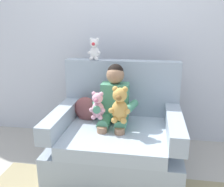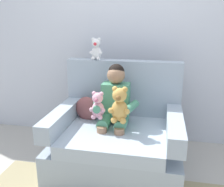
# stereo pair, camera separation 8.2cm
# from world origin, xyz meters

# --- Properties ---
(ground_plane) EXTENTS (8.00, 8.00, 0.00)m
(ground_plane) POSITION_xyz_m (0.00, 0.00, 0.00)
(ground_plane) COLOR #ADA89E
(back_wall) EXTENTS (6.00, 0.10, 2.60)m
(back_wall) POSITION_xyz_m (0.00, 0.76, 1.30)
(back_wall) COLOR silver
(back_wall) RESTS_ON ground
(armchair) EXTENTS (1.19, 0.93, 0.99)m
(armchair) POSITION_xyz_m (0.00, 0.05, 0.30)
(armchair) COLOR #9EADBC
(armchair) RESTS_ON ground
(seated_child) EXTENTS (0.45, 0.39, 0.82)m
(seated_child) POSITION_xyz_m (-0.03, 0.08, 0.63)
(seated_child) COLOR #4C9370
(seated_child) RESTS_ON armchair
(plush_pink) EXTENTS (0.15, 0.12, 0.25)m
(plush_pink) POSITION_xyz_m (-0.17, -0.05, 0.65)
(plush_pink) COLOR #EAA8BC
(plush_pink) RESTS_ON armchair
(plush_honey) EXTENTS (0.19, 0.16, 0.32)m
(plush_honey) POSITION_xyz_m (0.04, -0.10, 0.68)
(plush_honey) COLOR gold
(plush_honey) RESTS_ON armchair
(plush_white_on_backrest) EXTENTS (0.13, 0.11, 0.23)m
(plush_white_on_backrest) POSITION_xyz_m (-0.29, 0.39, 1.10)
(plush_white_on_backrest) COLOR white
(plush_white_on_backrest) RESTS_ON armchair
(throw_pillow) EXTENTS (0.28, 0.16, 0.26)m
(throw_pillow) POSITION_xyz_m (-0.33, 0.17, 0.52)
(throw_pillow) COLOR #8C4C4C
(throw_pillow) RESTS_ON armchair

